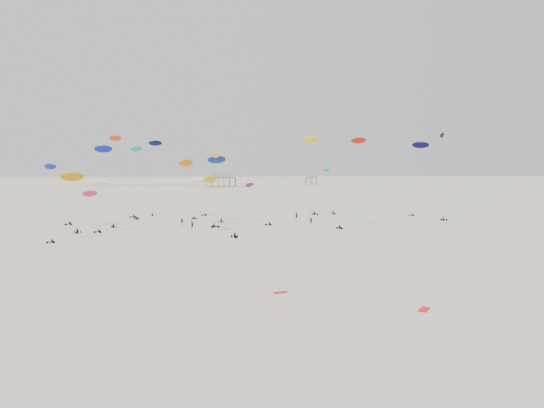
{
  "coord_description": "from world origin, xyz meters",
  "views": [
    {
      "loc": [
        -11.46,
        -26.36,
        15.64
      ],
      "look_at": [
        0.0,
        88.0,
        7.0
      ],
      "focal_mm": 35.0,
      "sensor_mm": 36.0,
      "label": 1
    }
  ],
  "objects": [
    {
      "name": "rig_2",
      "position": [
        -1.86,
        115.62,
        7.1
      ],
      "size": [
        6.98,
        13.66,
        14.76
      ],
      "rotation": [
        0.0,
        0.0,
        1.5
      ],
      "color": "black",
      "rests_on": "ground"
    },
    {
      "name": "rig_16",
      "position": [
        -11.85,
        121.22,
        14.19
      ],
      "size": [
        6.05,
        9.53,
        18.33
      ],
      "rotation": [
        0.0,
        0.0,
        6.23
      ],
      "color": "black",
      "rests_on": "ground"
    },
    {
      "name": "spectator_3",
      "position": [
        10.6,
        123.32,
        0.0
      ],
      "size": [
        1.01,
        0.98,
        2.3
      ],
      "primitive_type": "imported",
      "rotation": [
        0.0,
        0.0,
        2.44
      ],
      "color": "black",
      "rests_on": "ground"
    },
    {
      "name": "rig_7",
      "position": [
        -12.44,
        108.58,
        11.88
      ],
      "size": [
        3.16,
        9.45,
        19.09
      ],
      "rotation": [
        0.0,
        0.0,
        4.48
      ],
      "color": "black",
      "rests_on": "ground"
    },
    {
      "name": "spectator_0",
      "position": [
        -18.1,
        104.11,
        0.0
      ],
      "size": [
        0.94,
        0.91,
        2.15
      ],
      "primitive_type": "imported",
      "rotation": [
        0.0,
        0.0,
        2.45
      ],
      "color": "black",
      "rests_on": "ground"
    },
    {
      "name": "spectator_1",
      "position": [
        12.57,
        110.27,
        0.0
      ],
      "size": [
        1.1,
        0.86,
        1.98
      ],
      "primitive_type": "imported",
      "rotation": [
        0.0,
        0.0,
        5.93
      ],
      "color": "black",
      "rests_on": "ground"
    },
    {
      "name": "rig_10",
      "position": [
        -42.66,
        88.33,
        11.52
      ],
      "size": [
        5.8,
        9.84,
        14.88
      ],
      "rotation": [
        0.0,
        0.0,
        1.83
      ],
      "color": "black",
      "rests_on": "ground"
    },
    {
      "name": "rig_13",
      "position": [
        -21.36,
        143.88,
        14.55
      ],
      "size": [
        9.83,
        13.07,
        18.74
      ],
      "rotation": [
        0.0,
        0.0,
        1.82
      ],
      "color": "black",
      "rests_on": "ground"
    },
    {
      "name": "rig_12",
      "position": [
        -53.74,
        116.31,
        10.67
      ],
      "size": [
        8.42,
        6.18,
        16.07
      ],
      "rotation": [
        0.0,
        0.0,
        1.86
      ],
      "color": "black",
      "rests_on": "ground"
    },
    {
      "name": "rig_6",
      "position": [
        -11.97,
        95.7,
        8.76
      ],
      "size": [
        8.57,
        17.52,
        18.34
      ],
      "rotation": [
        0.0,
        0.0,
        3.34
      ],
      "color": "black",
      "rests_on": "ground"
    },
    {
      "name": "spectator_2",
      "position": [
        -21.09,
        111.49,
        0.0
      ],
      "size": [
        1.36,
        1.04,
        2.04
      ],
      "primitive_type": "imported",
      "rotation": [
        0.0,
        0.0,
        5.91
      ],
      "color": "black",
      "rests_on": "ground"
    },
    {
      "name": "pavilion_main",
      "position": [
        -10.0,
        350.0,
        4.22
      ],
      "size": [
        21.0,
        13.0,
        9.8
      ],
      "color": "brown",
      "rests_on": "ground"
    },
    {
      "name": "pavilion_small",
      "position": [
        60.0,
        380.0,
        3.49
      ],
      "size": [
        9.0,
        7.0,
        8.0
      ],
      "color": "brown",
      "rests_on": "ground"
    },
    {
      "name": "rig_11",
      "position": [
        51.55,
        118.07,
        15.81
      ],
      "size": [
        3.94,
        8.37,
        24.74
      ],
      "rotation": [
        0.0,
        0.0,
        4.88
      ],
      "color": "black",
      "rests_on": "ground"
    },
    {
      "name": "pier_fence",
      "position": [
        -62.0,
        350.0,
        0.77
      ],
      "size": [
        80.2,
        0.2,
        1.5
      ],
      "color": "black",
      "rests_on": "ground"
    },
    {
      "name": "grounded_kite_a",
      "position": [
        10.45,
        27.74,
        0.0
      ],
      "size": [
        2.01,
        2.31,
        0.08
      ],
      "primitive_type": "cube",
      "rotation": [
        0.0,
        0.0,
        0.95
      ],
      "color": "red",
      "rests_on": "ground"
    },
    {
      "name": "rig_5",
      "position": [
        -40.23,
        131.88,
        18.68
      ],
      "size": [
        10.13,
        9.9,
        24.75
      ],
      "rotation": [
        0.0,
        0.0,
        5.76
      ],
      "color": "black",
      "rests_on": "ground"
    },
    {
      "name": "rig_4",
      "position": [
        22.22,
        103.68,
        16.42
      ],
      "size": [
        9.29,
        9.12,
        22.97
      ],
      "rotation": [
        0.0,
        0.0,
        3.49
      ],
      "color": "black",
      "rests_on": "ground"
    },
    {
      "name": "rig_14",
      "position": [
        17.74,
        141.23,
        18.5
      ],
      "size": [
        5.11,
        11.03,
        24.78
      ],
      "rotation": [
        0.0,
        0.0,
        3.88
      ],
      "color": "black",
      "rests_on": "ground"
    },
    {
      "name": "rig_0",
      "position": [
        -43.8,
        106.1,
        5.7
      ],
      "size": [
        4.16,
        16.98,
        15.54
      ],
      "rotation": [
        0.0,
        0.0,
        3.29
      ],
      "color": "black",
      "rests_on": "ground"
    },
    {
      "name": "ground_plane",
      "position": [
        0.0,
        200.0,
        0.0
      ],
      "size": [
        900.0,
        900.0,
        0.0
      ],
      "primitive_type": "plane",
      "color": "beige"
    },
    {
      "name": "rig_17",
      "position": [
        49.68,
        130.81,
        19.36
      ],
      "size": [
        7.18,
        5.86,
        22.82
      ],
      "rotation": [
        0.0,
        0.0,
        1.62
      ],
      "color": "black",
      "rests_on": "ground"
    },
    {
      "name": "rig_1",
      "position": [
        -35.82,
        139.83,
        16.95
      ],
      "size": [
        7.88,
        8.52,
        21.54
      ],
      "rotation": [
        0.0,
        0.0,
        6.31
      ],
      "color": "black",
      "rests_on": "ground"
    },
    {
      "name": "rig_18",
      "position": [
        -31.97,
        136.37,
        17.12
      ],
      "size": [
        9.31,
        8.71,
        23.3
      ],
      "rotation": [
        0.0,
        0.0,
        1.92
      ],
      "color": "black",
      "rests_on": "ground"
    },
    {
      "name": "rig_15",
      "position": [
        -41.18,
        112.8,
        9.58
      ],
      "size": [
        8.17,
        9.9,
        12.75
      ],
      "rotation": [
        0.0,
        0.0,
        0.43
      ],
      "color": "black",
      "rests_on": "ground"
    },
    {
      "name": "rig_3",
      "position": [
        23.69,
        139.01,
        6.82
      ],
      "size": [
        2.91,
        10.47,
        15.01
      ],
      "rotation": [
        0.0,
        0.0,
        3.12
      ],
      "color": "black",
      "rests_on": "ground"
    },
    {
      "name": "rig_8",
      "position": [
        -17.46,
        134.56,
        9.46
      ],
      "size": [
        6.24,
        12.45,
        13.32
      ],
      "rotation": [
        0.0,
        0.0,
        0.67
      ],
      "color": "black",
      "rests_on": "ground"
    },
    {
      "name": "rig_9",
      "position": [
        -38.45,
        100.3,
        15.46
      ],
      "size": [
        4.29,
        5.89,
        20.29
      ],
      "rotation": [
        0.0,
        0.0,
        1.84
      ],
      "color": "black",
      "rests_on": "ground"
    },
    {
      "name": "grounded_kite_b",
      "position": [
        -4.09,
        36.83,
        0.0
      ],
      "size": [
        1.93,
        1.29,
        0.07
      ],
      "primitive_type": "cube",
      "rotation": [
        0.0,
        0.0,
        0.36
      ],
      "color": "red",
      "rests_on": "ground"
    }
  ]
}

